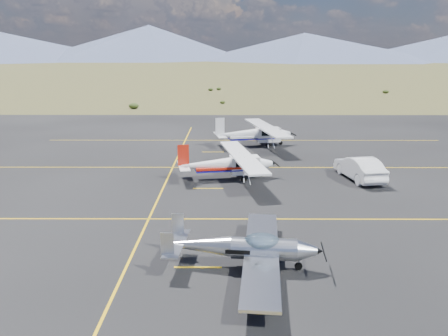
% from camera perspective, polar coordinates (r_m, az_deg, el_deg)
% --- Properties ---
extents(ground, '(1600.00, 1600.00, 0.00)m').
position_cam_1_polar(ground, '(21.96, 5.07, -8.59)').
color(ground, '#383D1C').
rests_on(ground, ground).
extents(apron, '(72.00, 72.00, 0.02)m').
position_cam_1_polar(apron, '(28.50, 3.92, -3.01)').
color(apron, black).
rests_on(apron, ground).
extents(aircraft_low_wing, '(6.28, 8.73, 1.89)m').
position_cam_1_polar(aircraft_low_wing, '(18.33, 2.88, -10.38)').
color(aircraft_low_wing, silver).
rests_on(aircraft_low_wing, apron).
extents(aircraft_cessna, '(6.32, 10.26, 2.59)m').
position_cam_1_polar(aircraft_cessna, '(30.82, 0.51, 0.62)').
color(aircraft_cessna, white).
rests_on(aircraft_cessna, apron).
extents(aircraft_plain, '(6.97, 11.15, 2.81)m').
position_cam_1_polar(aircraft_plain, '(42.04, 4.06, 4.55)').
color(aircraft_plain, silver).
rests_on(aircraft_plain, apron).
extents(sedan, '(2.58, 5.24, 1.65)m').
position_cam_1_polar(sedan, '(32.27, 17.27, 0.01)').
color(sedan, white).
rests_on(sedan, apron).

